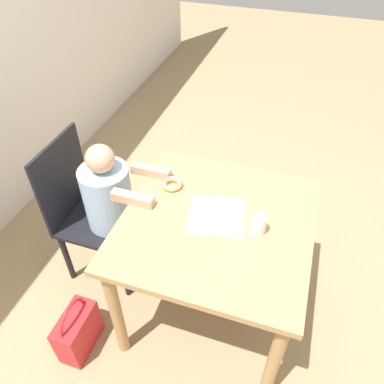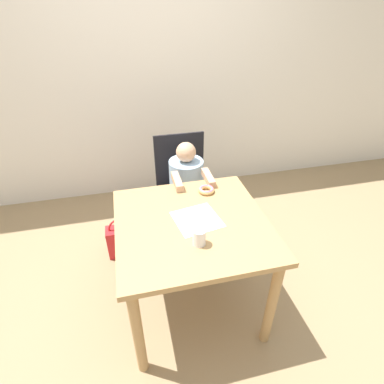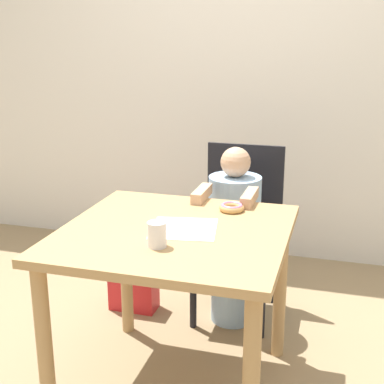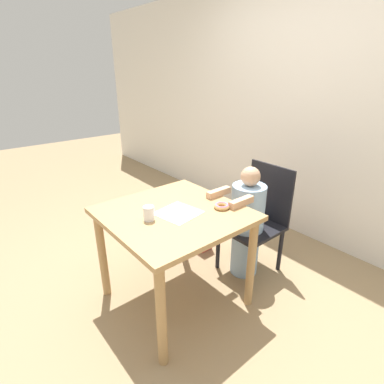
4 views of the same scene
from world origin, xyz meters
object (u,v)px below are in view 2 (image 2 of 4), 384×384
cup (199,237)px  chair (183,189)px  child_figure (187,197)px  donut (206,190)px  handbag (123,240)px

cup → chair: bearing=83.3°
chair → child_figure: (0.00, -0.14, 0.01)m
child_figure → donut: child_figure is taller
donut → cup: (-0.18, -0.48, 0.03)m
donut → cup: bearing=-110.1°
child_figure → donut: bearing=-80.4°
child_figure → chair: bearing=90.0°
chair → handbag: bearing=-162.7°
chair → cup: chair is taller
child_figure → donut: (0.06, -0.36, 0.29)m
chair → cup: (-0.11, -0.98, 0.33)m
child_figure → donut: 0.47m
donut → cup: size_ratio=1.16×
chair → donut: 0.59m
chair → child_figure: bearing=-90.0°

